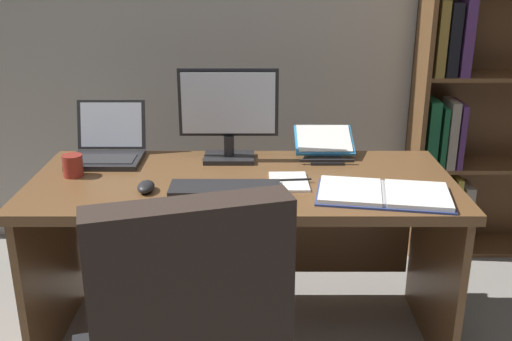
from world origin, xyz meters
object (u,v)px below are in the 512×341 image
laptop (106,148)px  computer_mouse (144,187)px  desk (241,217)px  notepad (287,182)px  reading_stand_with_book (322,143)px  coffee_mug (71,166)px  pen (292,180)px  bookshelf (483,81)px  monitor (227,116)px  open_binder (382,194)px  keyboard (223,189)px

laptop → computer_mouse: laptop is taller
desk → notepad: bearing=-34.2°
notepad → reading_stand_with_book: bearing=62.9°
reading_stand_with_book → coffee_mug: bearing=-165.8°
notepad → pen: (0.02, 0.00, 0.01)m
bookshelf → reading_stand_with_book: 1.10m
bookshelf → notepad: 1.46m
monitor → open_binder: size_ratio=0.81×
desk → keyboard: (-0.06, -0.22, 0.22)m
desk → bookshelf: size_ratio=0.84×
pen → keyboard: bearing=-160.8°
desk → keyboard: size_ratio=4.06×
monitor → pen: bearing=-47.4°
monitor → open_binder: bearing=-36.2°
laptop → coffee_mug: (-0.09, -0.22, -0.01)m
keyboard → computer_mouse: size_ratio=4.04×
reading_stand_with_book → coffee_mug: 1.08m
computer_mouse → pen: (0.57, 0.09, -0.01)m
bookshelf → monitor: size_ratio=4.70×
monitor → pen: monitor is taller
computer_mouse → pen: bearing=9.4°
computer_mouse → reading_stand_with_book: reading_stand_with_book is taller
monitor → coffee_mug: 0.68m
bookshelf → monitor: bookshelf is taller
bookshelf → open_binder: 1.33m
notepad → desk: bearing=145.8°
bookshelf → monitor: bearing=-154.3°
open_binder → coffee_mug: bearing=179.2°
keyboard → pen: (0.27, 0.09, 0.00)m
monitor → laptop: (-0.54, 0.00, -0.15)m
bookshelf → keyboard: bearing=-142.4°
monitor → notepad: monitor is taller
reading_stand_with_book → coffee_mug: (-1.05, -0.27, -0.01)m
computer_mouse → desk: bearing=31.2°
reading_stand_with_book → bookshelf: bearing=32.9°
reading_stand_with_book → pen: (-0.16, -0.34, -0.04)m
desk → coffee_mug: coffee_mug is taller
open_binder → reading_stand_with_book: bearing=118.7°
computer_mouse → notepad: size_ratio=0.50×
bookshelf → keyboard: bookshelf is taller
keyboard → coffee_mug: size_ratio=4.67×
desk → reading_stand_with_book: 0.50m
reading_stand_with_book → pen: 0.38m
open_binder → computer_mouse: bearing=-173.6°
computer_mouse → reading_stand_with_book: (0.72, 0.44, 0.04)m
bookshelf → computer_mouse: bearing=-147.9°
laptop → notepad: size_ratio=1.46×
desk → coffee_mug: 0.73m
monitor → pen: size_ratio=3.07×
bookshelf → laptop: 1.99m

